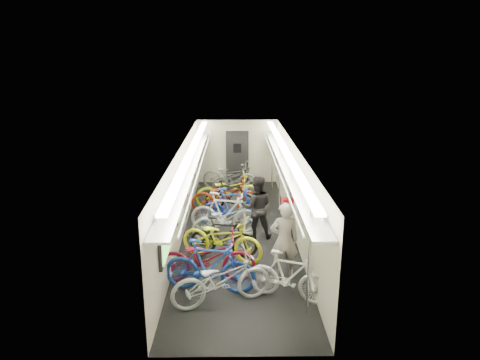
{
  "coord_description": "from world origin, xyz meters",
  "views": [
    {
      "loc": [
        -0.09,
        -10.82,
        4.65
      ],
      "look_at": [
        0.06,
        1.29,
        1.15
      ],
      "focal_mm": 32.0,
      "sensor_mm": 36.0,
      "label": 1
    }
  ],
  "objects_px": {
    "bicycle_0": "(221,280)",
    "backpack": "(287,206)",
    "bicycle_1": "(210,266)",
    "passenger_mid": "(257,207)",
    "passenger_near": "(284,240)"
  },
  "relations": [
    {
      "from": "bicycle_0",
      "to": "passenger_mid",
      "type": "bearing_deg",
      "value": -33.54
    },
    {
      "from": "passenger_near",
      "to": "bicycle_1",
      "type": "bearing_deg",
      "value": 19.16
    },
    {
      "from": "bicycle_0",
      "to": "bicycle_1",
      "type": "xyz_separation_m",
      "value": [
        -0.25,
        0.46,
        0.05
      ]
    },
    {
      "from": "passenger_mid",
      "to": "backpack",
      "type": "height_order",
      "value": "passenger_mid"
    },
    {
      "from": "passenger_near",
      "to": "passenger_mid",
      "type": "xyz_separation_m",
      "value": [
        -0.48,
        2.14,
        -0.01
      ]
    },
    {
      "from": "bicycle_1",
      "to": "passenger_mid",
      "type": "height_order",
      "value": "passenger_mid"
    },
    {
      "from": "bicycle_1",
      "to": "backpack",
      "type": "bearing_deg",
      "value": -36.76
    },
    {
      "from": "bicycle_1",
      "to": "bicycle_0",
      "type": "bearing_deg",
      "value": -141.13
    },
    {
      "from": "bicycle_0",
      "to": "bicycle_1",
      "type": "bearing_deg",
      "value": 9.65
    },
    {
      "from": "passenger_near",
      "to": "backpack",
      "type": "relative_size",
      "value": 4.5
    },
    {
      "from": "bicycle_0",
      "to": "backpack",
      "type": "xyz_separation_m",
      "value": [
        1.49,
        2.07,
        0.76
      ]
    },
    {
      "from": "bicycle_0",
      "to": "passenger_mid",
      "type": "xyz_separation_m",
      "value": [
        0.84,
        3.22,
        0.32
      ]
    },
    {
      "from": "passenger_near",
      "to": "passenger_mid",
      "type": "distance_m",
      "value": 2.19
    },
    {
      "from": "bicycle_1",
      "to": "backpack",
      "type": "xyz_separation_m",
      "value": [
        1.74,
        1.61,
        0.71
      ]
    },
    {
      "from": "passenger_near",
      "to": "passenger_mid",
      "type": "relative_size",
      "value": 1.01
    }
  ]
}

